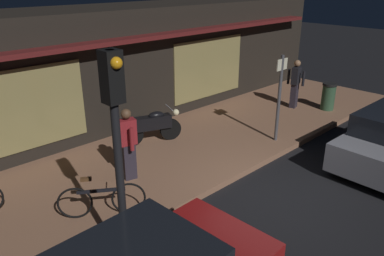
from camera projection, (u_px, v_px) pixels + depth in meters
name	position (u px, v px, depth m)	size (l,w,h in m)	color
ground_plane	(272.00, 197.00, 8.21)	(60.00, 60.00, 0.00)	black
sidewalk_slab	(179.00, 151.00, 10.19)	(18.00, 4.00, 0.15)	#8C6047
storefront_building	(105.00, 67.00, 11.80)	(18.00, 3.30, 3.60)	black
motorcycle	(153.00, 125.00, 10.39)	(1.63, 0.80, 0.97)	black
bicycle_extra	(102.00, 199.00, 7.21)	(1.40, 0.96, 0.91)	black
person_photographer	(128.00, 143.00, 8.37)	(0.42, 0.61, 1.67)	#28232D
person_bystander	(295.00, 83.00, 13.03)	(0.42, 0.61, 1.67)	#28232D
sign_post	(279.00, 94.00, 10.19)	(0.44, 0.09, 2.40)	#47474C
trash_bin	(328.00, 96.00, 12.97)	(0.48, 0.48, 0.93)	#2D4C33
traffic_light_pole	(116.00, 133.00, 5.15)	(0.24, 0.33, 3.60)	black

